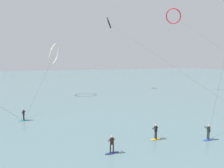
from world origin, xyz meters
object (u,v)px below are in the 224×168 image
Objects in this scene: surfer_navy at (112,146)px; surfer_teal at (24,116)px; kite_ivory at (54,54)px; surfer_amber at (156,133)px; kite_crimson at (173,16)px; surfer_cobalt at (208,133)px; kite_charcoal at (109,23)px.

surfer_navy is 16.12m from surfer_teal.
kite_ivory reaches higher than surfer_navy.
surfer_navy is 5.74m from surfer_amber.
surfer_amber is 0.05× the size of kite_crimson.
surfer_teal is 24.06m from surfer_cobalt.
surfer_amber is at bearing -150.83° from surfer_teal.
kite_charcoal is at bearing 134.36° from kite_ivory.
surfer_teal is at bearing 54.50° from surfer_amber.
surfer_cobalt is 0.04× the size of kite_charcoal.
surfer_cobalt is 42.67m from kite_crimson.
kite_crimson is (32.10, 29.17, 20.71)m from surfer_navy.
surfer_amber is at bearing -167.46° from kite_charcoal.
surfer_navy is at bearing -174.44° from kite_charcoal.
kite_charcoal is (10.71, 38.16, 19.39)m from surfer_amber.
surfer_teal is 18.69m from surfer_amber.
surfer_cobalt is 5.62m from surfer_amber.
surfer_cobalt and surfer_amber have the same top height.
kite_crimson reaches higher than surfer_cobalt.
surfer_cobalt is (18.29, -15.63, 0.00)m from surfer_teal.
kite_charcoal reaches higher than surfer_teal.
kite_crimson is (32.64, -4.81, 11.11)m from kite_ivory.
kite_crimson is 18.70m from kite_charcoal.
surfer_amber is 44.12m from kite_charcoal.
surfer_cobalt is at bearing -159.69° from kite_charcoal.
kite_crimson reaches higher than kite_ivory.
surfer_teal is 39.63m from kite_charcoal.
surfer_cobalt is at bearing -2.27° from surfer_navy.
kite_charcoal is at bearing 31.90° from kite_crimson.
surfer_amber is at bearing 15.39° from surfer_navy.
kite_crimson is at bearing 168.00° from surfer_cobalt.
surfer_cobalt is 45.33m from kite_charcoal.
surfer_navy is 0.07× the size of kite_ivory.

